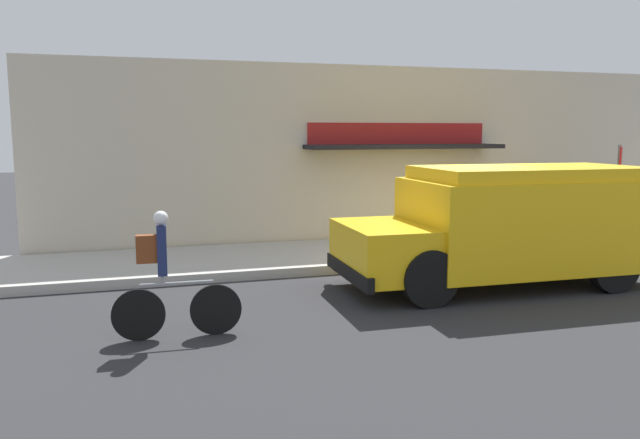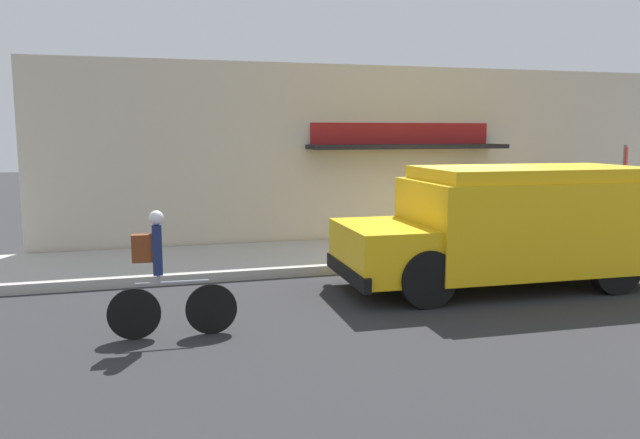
{
  "view_description": "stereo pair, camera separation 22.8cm",
  "coord_description": "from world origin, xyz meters",
  "views": [
    {
      "loc": [
        -6.22,
        -10.99,
        2.69
      ],
      "look_at": [
        -2.91,
        -0.2,
        1.1
      ],
      "focal_mm": 35.0,
      "sensor_mm": 36.0,
      "label": 1
    },
    {
      "loc": [
        -6.0,
        -11.06,
        2.69
      ],
      "look_at": [
        -2.91,
        -0.2,
        1.1
      ],
      "focal_mm": 35.0,
      "sensor_mm": 36.0,
      "label": 2
    }
  ],
  "objects": [
    {
      "name": "ground_plane",
      "position": [
        0.0,
        0.0,
        0.0
      ],
      "size": [
        70.0,
        70.0,
        0.0
      ],
      "primitive_type": "plane",
      "color": "#2B2B2D"
    },
    {
      "name": "sidewalk",
      "position": [
        0.0,
        1.43,
        0.09
      ],
      "size": [
        28.0,
        2.86,
        0.18
      ],
      "color": "#ADAAA3",
      "rests_on": "ground_plane"
    },
    {
      "name": "storefront",
      "position": [
        0.0,
        2.99,
        2.13
      ],
      "size": [
        16.9,
        1.08,
        4.24
      ],
      "color": "beige",
      "rests_on": "ground_plane"
    },
    {
      "name": "school_bus",
      "position": [
        0.14,
        -1.65,
        1.1
      ],
      "size": [
        5.55,
        2.74,
        2.09
      ],
      "rotation": [
        0.0,
        0.0,
        -0.03
      ],
      "color": "yellow",
      "rests_on": "ground_plane"
    },
    {
      "name": "cyclist",
      "position": [
        -5.8,
        -2.86,
        0.79
      ],
      "size": [
        1.68,
        0.21,
        1.69
      ],
      "rotation": [
        0.0,
        0.0,
        -0.04
      ],
      "color": "black",
      "rests_on": "ground_plane"
    },
    {
      "name": "stop_sign_post",
      "position": [
        4.51,
        0.64,
        1.67
      ],
      "size": [
        0.45,
        0.45,
        2.22
      ],
      "color": "slate",
      "rests_on": "sidewalk"
    },
    {
      "name": "trash_bin",
      "position": [
        2.97,
        1.88,
        0.67
      ],
      "size": [
        0.64,
        0.64,
        0.98
      ],
      "color": "#38383D",
      "rests_on": "sidewalk"
    }
  ]
}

